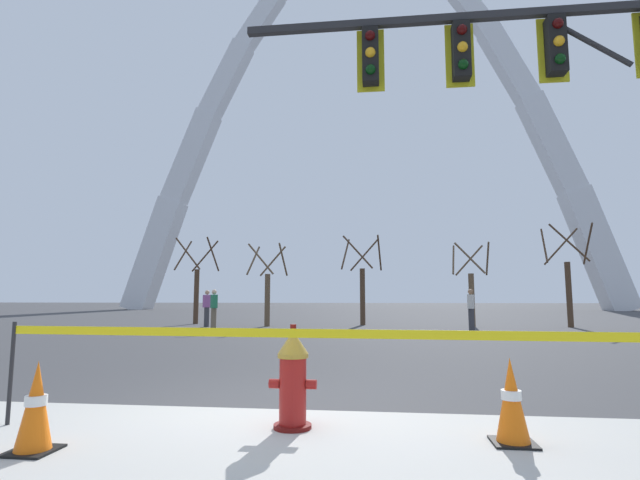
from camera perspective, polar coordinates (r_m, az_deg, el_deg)
The scene contains 15 objects.
ground_plane at distance 5.67m, azimuth -8.32°, elevation -19.47°, with size 240.00×240.00×0.00m, color #3D3D3F.
fire_hydrant at distance 4.85m, azimuth -3.21°, elevation -16.08°, with size 0.46×0.48×0.99m.
caution_tape_barrier at distance 4.43m, azimuth -0.87°, elevation -13.84°, with size 6.12×0.33×1.01m.
traffic_cone_by_hydrant at distance 4.76m, azimuth -30.55°, elevation -16.67°, with size 0.36×0.36×0.73m.
traffic_cone_mid_sidewalk at distance 4.68m, azimuth 21.68°, elevation -17.32°, with size 0.36×0.36×0.73m.
traffic_signal_gantry at distance 8.55m, azimuth 29.07°, elevation 15.72°, with size 7.82×0.44×6.00m.
monument_arch at distance 54.55m, azimuth 5.10°, elevation 12.39°, with size 53.48×2.63×43.60m.
tree_far_left at distance 24.41m, azimuth -14.37°, elevation -5.25°, with size 1.91×1.93×4.15m.
tree_left_mid at distance 21.75m, azimuth -6.23°, elevation -5.85°, with size 1.69×1.70×3.64m.
tree_center_left at distance 22.74m, azimuth 5.02°, elevation -5.37°, with size 1.90×1.91×4.12m.
tree_center_right at distance 22.15m, azimuth 17.44°, elevation -5.60°, with size 1.69×1.70×3.64m.
tree_right_mid at distance 23.51m, azimuth 27.24°, elevation -4.37°, with size 2.03×2.04×4.40m.
pedestrian_walking_left at distance 19.60m, azimuth 17.41°, elevation -7.81°, with size 0.31×0.39×1.59m.
pedestrian_standing_center at distance 20.17m, azimuth -12.43°, elevation -7.92°, with size 0.36×0.39×1.59m.
pedestrian_walking_right at distance 21.77m, azimuth -13.22°, elevation -7.81°, with size 0.39×0.35×1.59m.
Camera 1 is at (1.42, -5.35, 1.24)m, focal length 27.10 mm.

